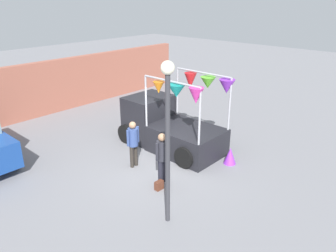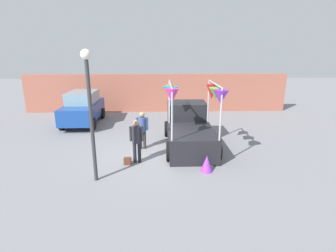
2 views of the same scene
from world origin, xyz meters
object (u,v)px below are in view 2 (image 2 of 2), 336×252
person_vendor (142,127)px  folded_kite_bundle_violet (207,164)px  parked_car (83,108)px  vendor_truck (189,127)px  person_customer (137,137)px  street_lamp (90,99)px  handbag (128,161)px

person_vendor → folded_kite_bundle_violet: size_ratio=2.76×
parked_car → person_vendor: (3.69, -4.20, 0.05)m
vendor_truck → person_customer: bearing=-140.5°
parked_car → street_lamp: bearing=-71.9°
parked_car → vendor_truck: bearing=-33.8°
person_vendor → street_lamp: (-1.38, -2.86, 1.73)m
person_customer → street_lamp: 2.54m
parked_car → street_lamp: street_lamp is taller
person_vendor → folded_kite_bundle_violet: 3.44m
street_lamp → folded_kite_bundle_violet: size_ratio=7.03×
vendor_truck → handbag: size_ratio=14.95×
person_customer → handbag: (-0.35, -0.20, -0.88)m
vendor_truck → person_customer: vendor_truck is taller
street_lamp → folded_kite_bundle_violet: 4.54m
street_lamp → folded_kite_bundle_violet: (3.80, 0.51, -2.43)m
parked_car → handbag: (3.22, -5.87, -0.80)m
vendor_truck → parked_car: 6.94m
parked_car → street_lamp: 7.64m
vendor_truck → street_lamp: (-3.46, -3.20, 1.84)m
person_vendor → parked_car: bearing=131.3°
vendor_truck → folded_kite_bundle_violet: (0.34, -2.69, -0.58)m
handbag → street_lamp: street_lamp is taller
person_customer → person_vendor: size_ratio=1.02×
street_lamp → person_vendor: bearing=64.2°
person_customer → person_vendor: (0.12, 1.46, -0.02)m
vendor_truck → handbag: 3.33m
parked_car → person_vendor: parked_car is taller
person_vendor → street_lamp: size_ratio=0.39×
street_lamp → parked_car: bearing=108.1°
person_vendor → street_lamp: 3.62m
parked_car → street_lamp: (2.31, -7.06, 1.78)m
parked_car → person_vendor: size_ratio=2.42×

